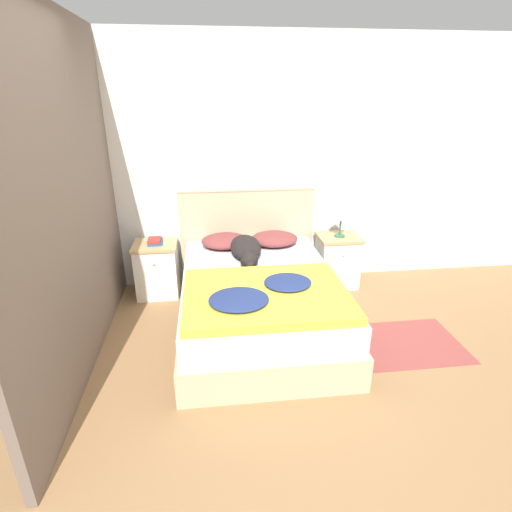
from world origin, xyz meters
TOP-DOWN VIEW (x-y plane):
  - ground_plane at (0.00, 0.00)m, footprint 16.00×16.00m
  - wall_back at (0.00, 2.13)m, footprint 9.00×0.06m
  - wall_side_left at (-1.33, 1.05)m, footprint 0.06×3.10m
  - bed at (0.05, 1.07)m, footprint 1.37×1.93m
  - headboard at (0.05, 2.06)m, footprint 1.45×0.06m
  - nightstand_left at (-0.92, 1.84)m, footprint 0.44×0.40m
  - nightstand_right at (1.02, 1.84)m, footprint 0.44×0.40m
  - pillow_left at (-0.20, 1.79)m, footprint 0.48×0.39m
  - pillow_right at (0.31, 1.79)m, footprint 0.48×0.39m
  - quilt at (0.04, 0.63)m, footprint 1.25×0.96m
  - dog at (-0.01, 1.51)m, footprint 0.29×0.79m
  - book_stack at (-0.91, 1.86)m, footprint 0.16×0.21m
  - table_lamp at (1.02, 1.83)m, footprint 0.18×0.18m
  - rug at (1.29, 0.66)m, footprint 0.91×0.69m

SIDE VIEW (x-z plane):
  - ground_plane at x=0.00m, z-range 0.00..0.00m
  - rug at x=1.29m, z-range 0.00..0.00m
  - bed at x=0.05m, z-range 0.00..0.52m
  - nightstand_left at x=-0.92m, z-range 0.00..0.57m
  - nightstand_right at x=1.02m, z-range 0.00..0.57m
  - headboard at x=0.05m, z-range 0.02..1.10m
  - quilt at x=0.04m, z-range 0.51..0.62m
  - pillow_left at x=-0.20m, z-range 0.52..0.65m
  - pillow_right at x=0.31m, z-range 0.52..0.65m
  - book_stack at x=-0.91m, z-range 0.57..0.62m
  - dog at x=-0.01m, z-range 0.52..0.69m
  - table_lamp at x=1.02m, z-range 0.65..0.98m
  - wall_back at x=0.00m, z-range 0.00..2.55m
  - wall_side_left at x=-1.33m, z-range 0.00..2.55m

